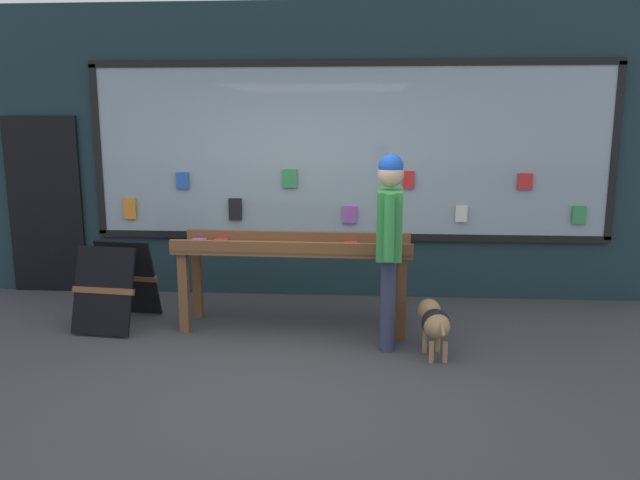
# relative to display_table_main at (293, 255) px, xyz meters

# --- Properties ---
(ground_plane) EXTENTS (40.00, 40.00, 0.00)m
(ground_plane) POSITION_rel_display_table_main_xyz_m (0.00, -1.11, -0.74)
(ground_plane) COLOR #38383A
(shopfront_facade) EXTENTS (8.10, 0.29, 3.35)m
(shopfront_facade) POSITION_rel_display_table_main_xyz_m (0.00, 1.28, 0.92)
(shopfront_facade) COLOR #192D33
(shopfront_facade) RESTS_ON ground_plane
(display_table_main) EXTENTS (2.32, 0.67, 0.93)m
(display_table_main) POSITION_rel_display_table_main_xyz_m (0.00, 0.00, 0.00)
(display_table_main) COLOR brown
(display_table_main) RESTS_ON ground_plane
(person_browsing) EXTENTS (0.24, 0.69, 1.77)m
(person_browsing) POSITION_rel_display_table_main_xyz_m (0.92, -0.49, 0.31)
(person_browsing) COLOR #2D334C
(person_browsing) RESTS_ON ground_plane
(small_dog) EXTENTS (0.29, 0.63, 0.46)m
(small_dog) POSITION_rel_display_table_main_xyz_m (1.32, -0.66, -0.43)
(small_dog) COLOR #99724C
(small_dog) RESTS_ON ground_plane
(sandwich_board_sign) EXTENTS (0.70, 0.85, 0.83)m
(sandwich_board_sign) POSITION_rel_display_table_main_xyz_m (-1.79, -0.04, -0.31)
(sandwich_board_sign) COLOR black
(sandwich_board_sign) RESTS_ON ground_plane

